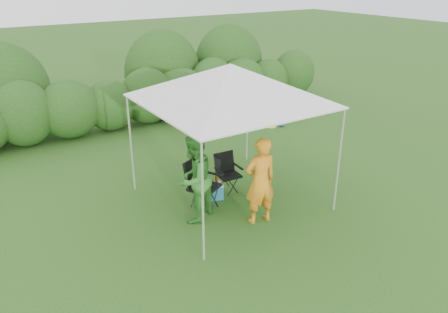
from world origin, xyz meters
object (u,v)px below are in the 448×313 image
canopy (230,83)px  chair_left (200,181)px  chair_right (227,170)px  man (260,181)px  cooler (213,191)px  woman (194,179)px

canopy → chair_left: canopy is taller
canopy → chair_left: 2.00m
chair_right → man: (-0.20, -1.43, 0.38)m
cooler → canopy: bearing=-21.4°
man → canopy: bearing=-82.9°
cooler → chair_left: bearing=-147.8°
canopy → man: 1.91m
canopy → chair_right: size_ratio=3.75×
man → woman: bearing=-29.0°
canopy → chair_right: canopy is taller
chair_left → man: bearing=-87.5°
chair_right → chair_left: bearing=-155.1°
chair_right → chair_left: (-0.85, -0.33, 0.10)m
man → cooler: bearing=-69.8°
woman → cooler: (0.71, 0.50, -0.69)m
canopy → cooler: size_ratio=6.91×
man → cooler: man is taller
chair_left → cooler: bearing=-9.5°
man → chair_right: bearing=-90.4°
woman → canopy: bearing=167.8°
canopy → woman: size_ratio=1.81×
canopy → cooler: (-0.29, 0.20, -2.30)m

